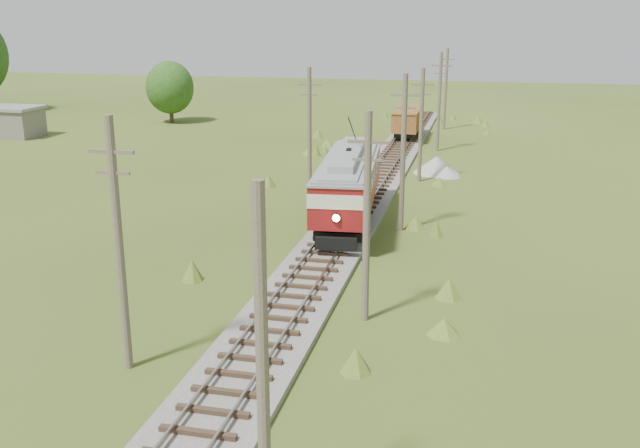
# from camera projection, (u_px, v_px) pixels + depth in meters

# --- Properties ---
(railbed_main) EXTENTS (3.60, 96.00, 0.57)m
(railbed_main) POSITION_uv_depth(u_px,v_px,m) (356.00, 210.00, 45.01)
(railbed_main) COLOR #605B54
(railbed_main) RESTS_ON ground
(streetcar) EXTENTS (4.26, 13.21, 5.98)m
(streetcar) POSITION_uv_depth(u_px,v_px,m) (348.00, 180.00, 41.81)
(streetcar) COLOR black
(streetcar) RESTS_ON ground
(gondola) EXTENTS (2.51, 7.51, 2.49)m
(gondola) POSITION_uv_depth(u_px,v_px,m) (407.00, 121.00, 71.14)
(gondola) COLOR black
(gondola) RESTS_ON ground
(gravel_pile) EXTENTS (3.75, 3.98, 1.37)m
(gravel_pile) POSITION_uv_depth(u_px,v_px,m) (438.00, 166.00, 56.11)
(gravel_pile) COLOR gray
(gravel_pile) RESTS_ON ground
(utility_pole_r_1) EXTENTS (0.30, 0.30, 8.80)m
(utility_pole_r_1) POSITION_uv_depth(u_px,v_px,m) (262.00, 370.00, 16.05)
(utility_pole_r_1) COLOR brown
(utility_pole_r_1) RESTS_ON ground
(utility_pole_r_2) EXTENTS (1.60, 0.30, 8.60)m
(utility_pole_r_2) POSITION_uv_depth(u_px,v_px,m) (367.00, 217.00, 28.14)
(utility_pole_r_2) COLOR brown
(utility_pole_r_2) RESTS_ON ground
(utility_pole_r_3) EXTENTS (1.60, 0.30, 9.00)m
(utility_pole_r_3) POSITION_uv_depth(u_px,v_px,m) (403.00, 152.00, 40.25)
(utility_pole_r_3) COLOR brown
(utility_pole_r_3) RESTS_ON ground
(utility_pole_r_4) EXTENTS (1.60, 0.30, 8.40)m
(utility_pole_r_4) POSITION_uv_depth(u_px,v_px,m) (421.00, 124.00, 52.52)
(utility_pole_r_4) COLOR brown
(utility_pole_r_4) RESTS_ON ground
(utility_pole_r_5) EXTENTS (1.60, 0.30, 8.90)m
(utility_pole_r_5) POSITION_uv_depth(u_px,v_px,m) (439.00, 101.00, 64.51)
(utility_pole_r_5) COLOR brown
(utility_pole_r_5) RESTS_ON ground
(utility_pole_r_6) EXTENTS (1.60, 0.30, 8.70)m
(utility_pole_r_6) POSITION_uv_depth(u_px,v_px,m) (446.00, 88.00, 76.72)
(utility_pole_r_6) COLOR brown
(utility_pole_r_6) RESTS_ON ground
(utility_pole_l_a) EXTENTS (1.60, 0.30, 9.00)m
(utility_pole_l_a) POSITION_uv_depth(u_px,v_px,m) (119.00, 244.00, 24.12)
(utility_pole_l_a) COLOR brown
(utility_pole_l_a) RESTS_ON ground
(utility_pole_l_b) EXTENTS (1.60, 0.30, 8.60)m
(utility_pole_l_b) POSITION_uv_depth(u_px,v_px,m) (309.00, 127.00, 50.39)
(utility_pole_l_b) COLOR brown
(utility_pole_l_b) RESTS_ON ground
(tree_mid_a) EXTENTS (5.46, 5.46, 7.03)m
(tree_mid_a) POSITION_uv_depth(u_px,v_px,m) (170.00, 88.00, 81.78)
(tree_mid_a) COLOR #38281C
(tree_mid_a) RESTS_ON ground
(shed) EXTENTS (6.40, 4.40, 3.10)m
(shed) POSITION_uv_depth(u_px,v_px,m) (9.00, 121.00, 72.95)
(shed) COLOR slate
(shed) RESTS_ON ground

